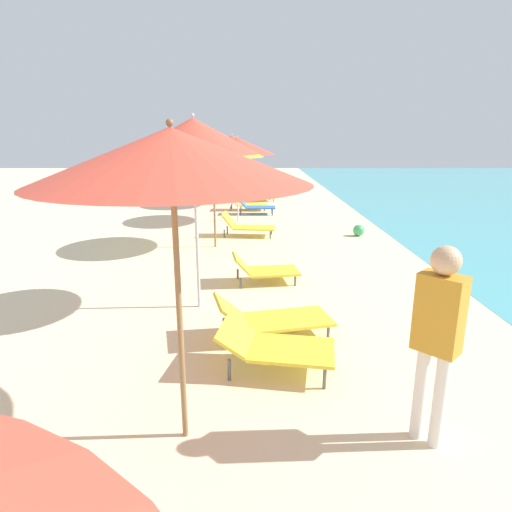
# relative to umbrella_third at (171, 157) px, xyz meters

# --- Properties ---
(umbrella_third) EXTENTS (2.16, 2.16, 2.74)m
(umbrella_third) POSITION_rel_umbrella_third_xyz_m (0.00, 0.00, 0.00)
(umbrella_third) COLOR olive
(umbrella_third) RESTS_ON ground
(lounger_third_shoreside) EXTENTS (1.41, 0.90, 0.53)m
(lounger_third_shoreside) POSITION_rel_umbrella_third_xyz_m (0.86, 1.13, -2.16)
(lounger_third_shoreside) COLOR yellow
(lounger_third_shoreside) RESTS_ON ground
(umbrella_fourth) EXTENTS (1.92, 1.92, 2.92)m
(umbrella_fourth) POSITION_rel_umbrella_third_xyz_m (-0.24, 3.07, 0.14)
(umbrella_fourth) COLOR silver
(umbrella_fourth) RESTS_ON ground
(lounger_fourth_shoreside) EXTENTS (1.26, 0.77, 0.54)m
(lounger_fourth_shoreside) POSITION_rel_umbrella_third_xyz_m (0.81, 4.24, -2.21)
(lounger_fourth_shoreside) COLOR yellow
(lounger_fourth_shoreside) RESTS_ON ground
(lounger_fourth_inland) EXTENTS (1.66, 1.00, 0.57)m
(lounger_fourth_inland) POSITION_rel_umbrella_third_xyz_m (0.86, 2.03, -2.21)
(lounger_fourth_inland) COLOR yellow
(lounger_fourth_inland) RESTS_ON ground
(umbrella_fifth) EXTENTS (2.34, 2.34, 2.80)m
(umbrella_fifth) POSITION_rel_umbrella_third_xyz_m (-0.31, 6.90, -0.03)
(umbrella_fifth) COLOR olive
(umbrella_fifth) RESTS_ON ground
(lounger_fifth_shoreside) EXTENTS (1.45, 0.73, 0.63)m
(lounger_fifth_shoreside) POSITION_rel_umbrella_third_xyz_m (0.44, 8.05, -2.18)
(lounger_fifth_shoreside) COLOR yellow
(lounger_fifth_shoreside) RESTS_ON ground
(umbrella_sixth) EXTENTS (2.29, 2.29, 2.61)m
(umbrella_sixth) POSITION_rel_umbrella_third_xyz_m (0.13, 10.24, -0.16)
(umbrella_sixth) COLOR silver
(umbrella_sixth) RESTS_ON ground
(lounger_sixth_shoreside) EXTENTS (1.30, 0.60, 0.58)m
(lounger_sixth_shoreside) POSITION_rel_umbrella_third_xyz_m (0.68, 11.40, -2.18)
(lounger_sixth_shoreside) COLOR blue
(lounger_sixth_shoreside) RESTS_ON ground
(umbrella_farthest) EXTENTS (2.38, 2.38, 2.68)m
(umbrella_farthest) POSITION_rel_umbrella_third_xyz_m (-0.19, 13.49, -0.16)
(umbrella_farthest) COLOR silver
(umbrella_farthest) RESTS_ON ground
(lounger_farthest_shoreside) EXTENTS (1.39, 0.93, 0.58)m
(lounger_farthest_shoreside) POSITION_rel_umbrella_third_xyz_m (0.81, 14.43, -2.19)
(lounger_farthest_shoreside) COLOR yellow
(lounger_farthest_shoreside) RESTS_ON ground
(lounger_farthest_inland) EXTENTS (1.39, 0.66, 0.60)m
(lounger_farthest_inland) POSITION_rel_umbrella_third_xyz_m (0.37, 12.27, -2.21)
(lounger_farthest_inland) COLOR yellow
(lounger_farthest_inland) RESTS_ON ground
(person_walking_near) EXTENTS (0.39, 0.27, 1.73)m
(person_walking_near) POSITION_rel_umbrella_third_xyz_m (-2.87, 16.26, -1.41)
(person_walking_near) COLOR orange
(person_walking_near) RESTS_ON ground
(person_walking_far) EXTENTS (0.41, 0.41, 1.79)m
(person_walking_far) POSITION_rel_umbrella_third_xyz_m (2.14, -0.08, -1.37)
(person_walking_far) COLOR silver
(person_walking_far) RESTS_ON ground
(beach_ball) EXTENTS (0.31, 0.31, 0.31)m
(beach_ball) POSITION_rel_umbrella_third_xyz_m (3.45, 8.05, -2.31)
(beach_ball) COLOR #3FB266
(beach_ball) RESTS_ON ground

